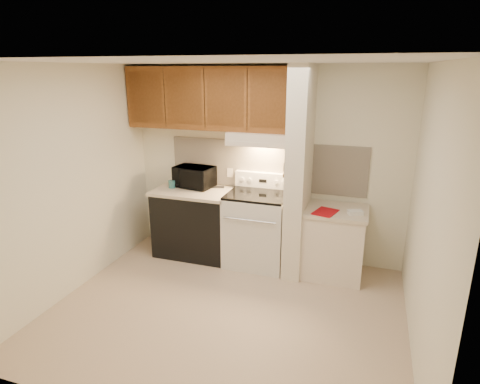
% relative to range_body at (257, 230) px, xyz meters
% --- Properties ---
extents(floor, '(3.60, 3.60, 0.00)m').
position_rel_range_body_xyz_m(floor, '(0.00, -1.16, -0.46)').
color(floor, '#CBAF92').
rests_on(floor, ground).
extents(ceiling, '(3.60, 3.60, 0.00)m').
position_rel_range_body_xyz_m(ceiling, '(0.00, -1.16, 2.04)').
color(ceiling, white).
rests_on(ceiling, wall_back).
extents(wall_back, '(3.60, 2.50, 0.02)m').
position_rel_range_body_xyz_m(wall_back, '(0.00, 0.34, 0.79)').
color(wall_back, white).
rests_on(wall_back, floor).
extents(wall_left, '(0.02, 3.00, 2.50)m').
position_rel_range_body_xyz_m(wall_left, '(-1.80, -1.16, 0.79)').
color(wall_left, white).
rests_on(wall_left, floor).
extents(wall_right, '(0.02, 3.00, 2.50)m').
position_rel_range_body_xyz_m(wall_right, '(1.80, -1.16, 0.79)').
color(wall_right, white).
rests_on(wall_right, floor).
extents(backsplash, '(2.60, 0.02, 0.63)m').
position_rel_range_body_xyz_m(backsplash, '(0.00, 0.33, 0.78)').
color(backsplash, white).
rests_on(backsplash, wall_back).
extents(range_body, '(0.76, 0.65, 0.92)m').
position_rel_range_body_xyz_m(range_body, '(0.00, 0.00, 0.00)').
color(range_body, silver).
rests_on(range_body, floor).
extents(oven_window, '(0.50, 0.01, 0.30)m').
position_rel_range_body_xyz_m(oven_window, '(0.00, -0.32, 0.04)').
color(oven_window, black).
rests_on(oven_window, range_body).
extents(oven_handle, '(0.65, 0.02, 0.02)m').
position_rel_range_body_xyz_m(oven_handle, '(0.00, -0.35, 0.26)').
color(oven_handle, silver).
rests_on(oven_handle, range_body).
extents(cooktop, '(0.74, 0.64, 0.03)m').
position_rel_range_body_xyz_m(cooktop, '(0.00, 0.00, 0.48)').
color(cooktop, black).
rests_on(cooktop, range_body).
extents(range_backguard, '(0.76, 0.08, 0.20)m').
position_rel_range_body_xyz_m(range_backguard, '(0.00, 0.28, 0.59)').
color(range_backguard, silver).
rests_on(range_backguard, range_body).
extents(range_display, '(0.10, 0.01, 0.04)m').
position_rel_range_body_xyz_m(range_display, '(0.00, 0.24, 0.59)').
color(range_display, black).
rests_on(range_display, range_backguard).
extents(range_knob_left_outer, '(0.05, 0.02, 0.05)m').
position_rel_range_body_xyz_m(range_knob_left_outer, '(-0.28, 0.24, 0.59)').
color(range_knob_left_outer, silver).
rests_on(range_knob_left_outer, range_backguard).
extents(range_knob_left_inner, '(0.05, 0.02, 0.05)m').
position_rel_range_body_xyz_m(range_knob_left_inner, '(-0.18, 0.24, 0.59)').
color(range_knob_left_inner, silver).
rests_on(range_knob_left_inner, range_backguard).
extents(range_knob_right_inner, '(0.05, 0.02, 0.05)m').
position_rel_range_body_xyz_m(range_knob_right_inner, '(0.18, 0.24, 0.59)').
color(range_knob_right_inner, silver).
rests_on(range_knob_right_inner, range_backguard).
extents(range_knob_right_outer, '(0.05, 0.02, 0.05)m').
position_rel_range_body_xyz_m(range_knob_right_outer, '(0.28, 0.24, 0.59)').
color(range_knob_right_outer, silver).
rests_on(range_knob_right_outer, range_backguard).
extents(dishwasher_front, '(1.00, 0.63, 0.87)m').
position_rel_range_body_xyz_m(dishwasher_front, '(-0.88, 0.01, -0.03)').
color(dishwasher_front, black).
rests_on(dishwasher_front, floor).
extents(left_countertop, '(1.04, 0.67, 0.04)m').
position_rel_range_body_xyz_m(left_countertop, '(-0.88, 0.01, 0.43)').
color(left_countertop, beige).
rests_on(left_countertop, dishwasher_front).
extents(spoon_rest, '(0.22, 0.13, 0.01)m').
position_rel_range_body_xyz_m(spoon_rest, '(-0.63, 0.21, 0.46)').
color(spoon_rest, black).
rests_on(spoon_rest, left_countertop).
extents(teal_jar, '(0.11, 0.11, 0.10)m').
position_rel_range_body_xyz_m(teal_jar, '(-1.20, 0.01, 0.50)').
color(teal_jar, '#2D6C6E').
rests_on(teal_jar, left_countertop).
extents(outlet, '(0.08, 0.01, 0.12)m').
position_rel_range_body_xyz_m(outlet, '(-0.48, 0.32, 0.64)').
color(outlet, beige).
rests_on(outlet, backsplash).
extents(microwave, '(0.55, 0.41, 0.28)m').
position_rel_range_body_xyz_m(microwave, '(-0.93, 0.15, 0.59)').
color(microwave, black).
rests_on(microwave, left_countertop).
extents(partition_pillar, '(0.22, 0.70, 2.50)m').
position_rel_range_body_xyz_m(partition_pillar, '(0.51, -0.01, 0.79)').
color(partition_pillar, '#EDE0C8').
rests_on(partition_pillar, floor).
extents(pillar_trim, '(0.01, 0.70, 0.04)m').
position_rel_range_body_xyz_m(pillar_trim, '(0.39, -0.01, 0.84)').
color(pillar_trim, brown).
rests_on(pillar_trim, partition_pillar).
extents(knife_strip, '(0.02, 0.42, 0.04)m').
position_rel_range_body_xyz_m(knife_strip, '(0.39, -0.06, 0.86)').
color(knife_strip, black).
rests_on(knife_strip, partition_pillar).
extents(knife_blade_a, '(0.01, 0.03, 0.16)m').
position_rel_range_body_xyz_m(knife_blade_a, '(0.38, -0.20, 0.76)').
color(knife_blade_a, silver).
rests_on(knife_blade_a, knife_strip).
extents(knife_handle_a, '(0.02, 0.02, 0.10)m').
position_rel_range_body_xyz_m(knife_handle_a, '(0.38, -0.23, 0.91)').
color(knife_handle_a, black).
rests_on(knife_handle_a, knife_strip).
extents(knife_blade_b, '(0.01, 0.04, 0.18)m').
position_rel_range_body_xyz_m(knife_blade_b, '(0.38, -0.15, 0.75)').
color(knife_blade_b, silver).
rests_on(knife_blade_b, knife_strip).
extents(knife_handle_b, '(0.02, 0.02, 0.10)m').
position_rel_range_body_xyz_m(knife_handle_b, '(0.38, -0.14, 0.91)').
color(knife_handle_b, black).
rests_on(knife_handle_b, knife_strip).
extents(knife_blade_c, '(0.01, 0.04, 0.20)m').
position_rel_range_body_xyz_m(knife_blade_c, '(0.38, -0.05, 0.74)').
color(knife_blade_c, silver).
rests_on(knife_blade_c, knife_strip).
extents(knife_handle_c, '(0.02, 0.02, 0.10)m').
position_rel_range_body_xyz_m(knife_handle_c, '(0.38, -0.06, 0.91)').
color(knife_handle_c, black).
rests_on(knife_handle_c, knife_strip).
extents(knife_blade_d, '(0.01, 0.04, 0.16)m').
position_rel_range_body_xyz_m(knife_blade_d, '(0.38, 0.02, 0.76)').
color(knife_blade_d, silver).
rests_on(knife_blade_d, knife_strip).
extents(knife_handle_d, '(0.02, 0.02, 0.10)m').
position_rel_range_body_xyz_m(knife_handle_d, '(0.38, 0.04, 0.91)').
color(knife_handle_d, black).
rests_on(knife_handle_d, knife_strip).
extents(knife_blade_e, '(0.01, 0.04, 0.18)m').
position_rel_range_body_xyz_m(knife_blade_e, '(0.38, 0.11, 0.75)').
color(knife_blade_e, silver).
rests_on(knife_blade_e, knife_strip).
extents(knife_handle_e, '(0.02, 0.02, 0.10)m').
position_rel_range_body_xyz_m(knife_handle_e, '(0.38, 0.12, 0.91)').
color(knife_handle_e, black).
rests_on(knife_handle_e, knife_strip).
extents(oven_mitt, '(0.03, 0.10, 0.24)m').
position_rel_range_body_xyz_m(oven_mitt, '(0.38, 0.17, 0.73)').
color(oven_mitt, gray).
rests_on(oven_mitt, partition_pillar).
extents(right_cab_base, '(0.70, 0.60, 0.81)m').
position_rel_range_body_xyz_m(right_cab_base, '(0.97, -0.01, -0.06)').
color(right_cab_base, beige).
rests_on(right_cab_base, floor).
extents(right_countertop, '(0.74, 0.64, 0.04)m').
position_rel_range_body_xyz_m(right_countertop, '(0.97, -0.01, 0.37)').
color(right_countertop, beige).
rests_on(right_countertop, right_cab_base).
extents(red_folder, '(0.30, 0.36, 0.01)m').
position_rel_range_body_xyz_m(red_folder, '(0.86, -0.16, 0.40)').
color(red_folder, '#A50910').
rests_on(red_folder, right_countertop).
extents(white_box, '(0.19, 0.16, 0.04)m').
position_rel_range_body_xyz_m(white_box, '(1.19, -0.11, 0.41)').
color(white_box, white).
rests_on(white_box, right_countertop).
extents(range_hood, '(0.78, 0.44, 0.15)m').
position_rel_range_body_xyz_m(range_hood, '(0.00, 0.12, 1.17)').
color(range_hood, beige).
rests_on(range_hood, upper_cabinets).
extents(hood_lip, '(0.78, 0.04, 0.06)m').
position_rel_range_body_xyz_m(hood_lip, '(0.00, -0.08, 1.12)').
color(hood_lip, beige).
rests_on(hood_lip, range_hood).
extents(upper_cabinets, '(2.18, 0.33, 0.77)m').
position_rel_range_body_xyz_m(upper_cabinets, '(-0.69, 0.17, 1.62)').
color(upper_cabinets, brown).
rests_on(upper_cabinets, wall_back).
extents(cab_door_a, '(0.46, 0.01, 0.63)m').
position_rel_range_body_xyz_m(cab_door_a, '(-1.51, 0.01, 1.62)').
color(cab_door_a, brown).
rests_on(cab_door_a, upper_cabinets).
extents(cab_gap_a, '(0.01, 0.01, 0.73)m').
position_rel_range_body_xyz_m(cab_gap_a, '(-1.23, 0.01, 1.62)').
color(cab_gap_a, black).
rests_on(cab_gap_a, upper_cabinets).
extents(cab_door_b, '(0.46, 0.01, 0.63)m').
position_rel_range_body_xyz_m(cab_door_b, '(-0.96, 0.01, 1.62)').
color(cab_door_b, brown).
rests_on(cab_door_b, upper_cabinets).
extents(cab_gap_b, '(0.01, 0.01, 0.73)m').
position_rel_range_body_xyz_m(cab_gap_b, '(-0.69, 0.01, 1.62)').
color(cab_gap_b, black).
rests_on(cab_gap_b, upper_cabinets).
extents(cab_door_c, '(0.46, 0.01, 0.63)m').
position_rel_range_body_xyz_m(cab_door_c, '(-0.42, 0.01, 1.62)').
color(cab_door_c, brown).
rests_on(cab_door_c, upper_cabinets).
extents(cab_gap_c, '(0.01, 0.01, 0.73)m').
position_rel_range_body_xyz_m(cab_gap_c, '(-0.14, 0.01, 1.62)').
color(cab_gap_c, black).
rests_on(cab_gap_c, upper_cabinets).
extents(cab_door_d, '(0.46, 0.01, 0.63)m').
position_rel_range_body_xyz_m(cab_door_d, '(0.13, 0.01, 1.62)').
color(cab_door_d, brown).
rests_on(cab_door_d, upper_cabinets).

